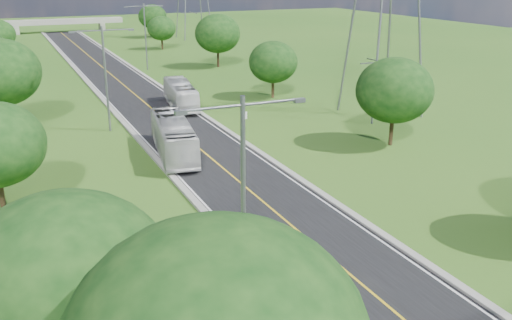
{
  "coord_description": "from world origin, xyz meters",
  "views": [
    {
      "loc": [
        -15.13,
        -9.49,
        15.05
      ],
      "look_at": [
        -0.4,
        23.0,
        3.0
      ],
      "focal_mm": 40.0,
      "sensor_mm": 36.0,
      "label": 1
    }
  ],
  "objects": [
    {
      "name": "curb_left",
      "position": [
        -4.25,
        66.0,
        0.11
      ],
      "size": [
        0.5,
        150.0,
        0.22
      ],
      "primitive_type": "cube",
      "color": "gray",
      "rests_on": "ground"
    },
    {
      "name": "streetlight_far_right",
      "position": [
        6.0,
        78.0,
        5.94
      ],
      "size": [
        5.9,
        0.25,
        10.0
      ],
      "color": "slate",
      "rests_on": "ground"
    },
    {
      "name": "bus_inbound",
      "position": [
        -2.51,
        35.13,
        1.64
      ],
      "size": [
        4.4,
        11.59,
        3.15
      ],
      "primitive_type": "imported",
      "rotation": [
        0.0,
        0.0,
        -0.16
      ],
      "color": "silver",
      "rests_on": "road"
    },
    {
      "name": "overpass",
      "position": [
        0.0,
        140.0,
        2.41
      ],
      "size": [
        30.0,
        3.0,
        3.2
      ],
      "color": "gray",
      "rests_on": "ground"
    },
    {
      "name": "ground",
      "position": [
        0.0,
        60.0,
        0.0
      ],
      "size": [
        260.0,
        260.0,
        0.0
      ],
      "primitive_type": "plane",
      "color": "#2B5A19",
      "rests_on": "ground"
    },
    {
      "name": "speed_limit_sign",
      "position": [
        5.2,
        37.98,
        1.6
      ],
      "size": [
        0.55,
        0.09,
        2.4
      ],
      "color": "slate",
      "rests_on": "ground"
    },
    {
      "name": "streetlight_near_left",
      "position": [
        -6.0,
        12.0,
        5.94
      ],
      "size": [
        5.9,
        0.25,
        10.0
      ],
      "color": "slate",
      "rests_on": "ground"
    },
    {
      "name": "tree_rf",
      "position": [
        18.0,
        120.0,
        4.64
      ],
      "size": [
        6.3,
        6.3,
        7.33
      ],
      "color": "black",
      "rests_on": "ground"
    },
    {
      "name": "curb_right",
      "position": [
        4.25,
        66.0,
        0.11
      ],
      "size": [
        0.5,
        150.0,
        0.22
      ],
      "primitive_type": "cube",
      "color": "gray",
      "rests_on": "ground"
    },
    {
      "name": "streetlight_mid_left",
      "position": [
        -6.0,
        45.0,
        5.94
      ],
      "size": [
        5.9,
        0.25,
        10.0
      ],
      "color": "slate",
      "rests_on": "ground"
    },
    {
      "name": "tree_rb",
      "position": [
        16.0,
        30.0,
        4.95
      ],
      "size": [
        6.72,
        6.72,
        7.82
      ],
      "color": "black",
      "rests_on": "ground"
    },
    {
      "name": "tree_la",
      "position": [
        -14.0,
        8.0,
        5.27
      ],
      "size": [
        7.14,
        7.14,
        8.3
      ],
      "color": "black",
      "rests_on": "ground"
    },
    {
      "name": "tree_lc",
      "position": [
        -15.0,
        50.0,
        5.58
      ],
      "size": [
        7.56,
        7.56,
        8.79
      ],
      "color": "black",
      "rests_on": "ground"
    },
    {
      "name": "bus_outbound",
      "position": [
        3.2,
        51.53,
        1.52
      ],
      "size": [
        3.88,
        10.73,
        2.92
      ],
      "primitive_type": "imported",
      "rotation": [
        0.0,
        0.0,
        3.0
      ],
      "color": "white",
      "rests_on": "road"
    },
    {
      "name": "tree_re",
      "position": [
        14.5,
        100.0,
        4.02
      ],
      "size": [
        5.46,
        5.46,
        6.35
      ],
      "color": "black",
      "rests_on": "ground"
    },
    {
      "name": "tree_rd",
      "position": [
        17.0,
        76.0,
        5.27
      ],
      "size": [
        7.14,
        7.14,
        8.3
      ],
      "color": "black",
      "rests_on": "ground"
    },
    {
      "name": "road",
      "position": [
        0.0,
        66.0,
        0.03
      ],
      "size": [
        8.0,
        150.0,
        0.06
      ],
      "primitive_type": "cube",
      "color": "black",
      "rests_on": "ground"
    },
    {
      "name": "tree_rc",
      "position": [
        15.0,
        52.0,
        4.33
      ],
      "size": [
        5.88,
        5.88,
        6.84
      ],
      "color": "black",
      "rests_on": "ground"
    }
  ]
}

